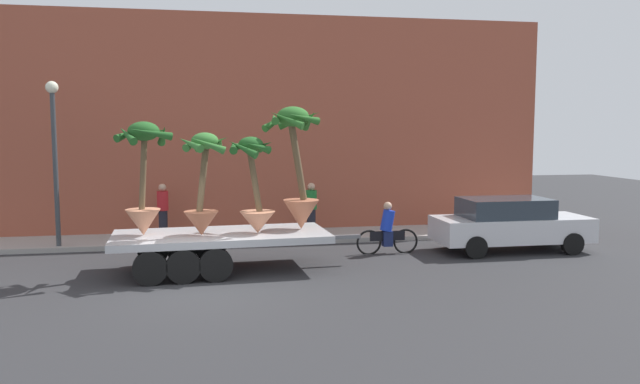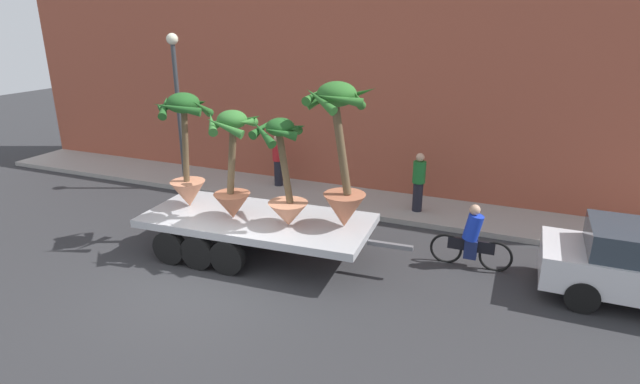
# 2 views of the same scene
# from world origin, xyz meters

# --- Properties ---
(ground_plane) EXTENTS (60.00, 60.00, 0.00)m
(ground_plane) POSITION_xyz_m (0.00, 0.00, 0.00)
(ground_plane) COLOR #2D2D30
(sidewalk) EXTENTS (24.00, 2.20, 0.15)m
(sidewalk) POSITION_xyz_m (0.00, 6.10, 0.07)
(sidewalk) COLOR #A39E99
(sidewalk) RESTS_ON ground
(building_facade) EXTENTS (24.00, 1.20, 7.44)m
(building_facade) POSITION_xyz_m (0.00, 7.80, 3.72)
(building_facade) COLOR #9E4C38
(building_facade) RESTS_ON ground
(flatbed_trailer) EXTENTS (6.43, 2.63, 0.98)m
(flatbed_trailer) POSITION_xyz_m (0.23, 1.85, 0.76)
(flatbed_trailer) COLOR #B7BABF
(flatbed_trailer) RESTS_ON ground
(potted_palm_rear) EXTENTS (1.32, 1.36, 2.54)m
(potted_palm_rear) POSITION_xyz_m (0.04, 1.60, 2.18)
(potted_palm_rear) COLOR #B26647
(potted_palm_rear) RESTS_ON flatbed_trailer
(potted_palm_middle) EXTENTS (1.25, 1.30, 2.43)m
(potted_palm_middle) POSITION_xyz_m (1.32, 1.69, 2.09)
(potted_palm_middle) COLOR tan
(potted_palm_middle) RESTS_ON flatbed_trailer
(potted_palm_front) EXTENTS (1.46, 1.48, 2.81)m
(potted_palm_front) POSITION_xyz_m (-1.38, 1.85, 2.40)
(potted_palm_front) COLOR tan
(potted_palm_front) RESTS_ON flatbed_trailer
(potted_palm_extra) EXTENTS (1.63, 1.58, 3.20)m
(potted_palm_extra) POSITION_xyz_m (2.46, 2.13, 2.56)
(potted_palm_extra) COLOR #B26647
(potted_palm_extra) RESTS_ON flatbed_trailer
(cyclist) EXTENTS (1.84, 0.34, 1.54)m
(cyclist) POSITION_xyz_m (5.25, 3.21, 0.67)
(cyclist) COLOR black
(cyclist) RESTS_ON ground
(parked_car) EXTENTS (4.56, 1.85, 1.58)m
(parked_car) POSITION_xyz_m (8.90, 2.91, 0.83)
(parked_car) COLOR silver
(parked_car) RESTS_ON ground
(pedestrian_near_gate) EXTENTS (0.36, 0.36, 1.71)m
(pedestrian_near_gate) POSITION_xyz_m (-1.29, 6.39, 1.04)
(pedestrian_near_gate) COLOR black
(pedestrian_near_gate) RESTS_ON sidewalk
(pedestrian_far_left) EXTENTS (0.36, 0.36, 1.71)m
(pedestrian_far_left) POSITION_xyz_m (3.46, 5.84, 1.04)
(pedestrian_far_left) COLOR black
(pedestrian_far_left) RESTS_ON sidewalk
(street_lamp) EXTENTS (0.36, 0.36, 4.83)m
(street_lamp) POSITION_xyz_m (-4.23, 5.30, 3.23)
(street_lamp) COLOR #383D42
(street_lamp) RESTS_ON sidewalk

